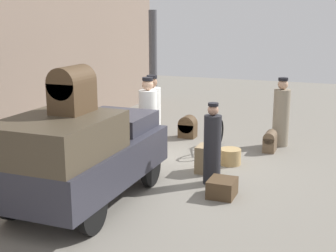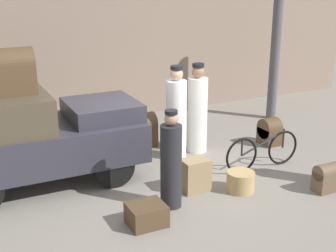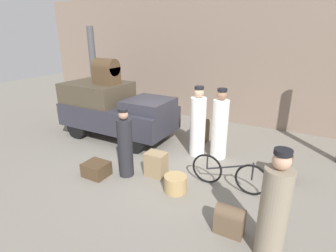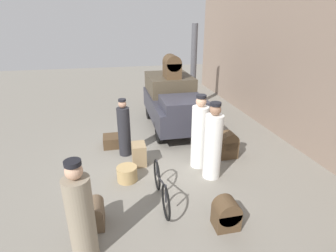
% 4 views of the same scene
% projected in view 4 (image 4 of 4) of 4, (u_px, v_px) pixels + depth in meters
% --- Properties ---
extents(ground_plane, '(30.00, 30.00, 0.00)m').
position_uv_depth(ground_plane, '(159.00, 155.00, 7.28)').
color(ground_plane, gray).
extents(station_building_facade, '(16.00, 0.15, 4.50)m').
position_uv_depth(station_building_facade, '(303.00, 69.00, 7.23)').
color(station_building_facade, gray).
rests_on(station_building_facade, ground).
extents(canopy_pillar_left, '(0.24, 0.24, 3.37)m').
position_uv_depth(canopy_pillar_left, '(193.00, 67.00, 10.80)').
color(canopy_pillar_left, '#4C4C51').
rests_on(canopy_pillar_left, ground).
extents(truck, '(3.53, 1.64, 1.67)m').
position_uv_depth(truck, '(173.00, 101.00, 8.99)').
color(truck, black).
rests_on(truck, ground).
extents(bicycle, '(1.64, 0.04, 0.73)m').
position_uv_depth(bicycle, '(161.00, 187.00, 5.32)').
color(bicycle, black).
rests_on(bicycle, ground).
extents(wicker_basket, '(0.48, 0.48, 0.35)m').
position_uv_depth(wicker_basket, '(127.00, 174.00, 6.11)').
color(wicker_basket, tan).
rests_on(wicker_basket, ground).
extents(conductor_in_dark_uniform, '(0.34, 0.34, 1.60)m').
position_uv_depth(conductor_in_dark_uniform, '(124.00, 130.00, 7.08)').
color(conductor_in_dark_uniform, '#232328').
rests_on(conductor_in_dark_uniform, ground).
extents(porter_lifting_near_truck, '(0.41, 0.41, 1.88)m').
position_uv_depth(porter_lifting_near_truck, '(199.00, 135.00, 6.48)').
color(porter_lifting_near_truck, white).
rests_on(porter_lifting_near_truck, ground).
extents(porter_standing_middle, '(0.41, 0.41, 1.72)m').
position_uv_depth(porter_standing_middle, '(81.00, 215.00, 3.93)').
color(porter_standing_middle, gray).
rests_on(porter_standing_middle, ground).
extents(porter_with_bicycle, '(0.41, 0.41, 1.86)m').
position_uv_depth(porter_with_bicycle, '(213.00, 144.00, 6.01)').
color(porter_with_bicycle, white).
rests_on(porter_with_bicycle, ground).
extents(trunk_barrel_dark, '(0.47, 0.28, 0.50)m').
position_uv_depth(trunk_barrel_dark, '(96.00, 213.00, 4.74)').
color(trunk_barrel_dark, brown).
rests_on(trunk_barrel_dark, ground).
extents(trunk_large_brown, '(0.47, 0.35, 0.57)m').
position_uv_depth(trunk_large_brown, '(139.00, 154.00, 6.76)').
color(trunk_large_brown, '#937A56').
rests_on(trunk_large_brown, ground).
extents(suitcase_tan_flat, '(0.54, 0.48, 0.32)m').
position_uv_depth(suitcase_tan_flat, '(112.00, 141.00, 7.76)').
color(suitcase_tan_flat, '#4C3823').
rests_on(suitcase_tan_flat, ground).
extents(suitcase_black_upright, '(0.37, 0.44, 0.59)m').
position_uv_depth(suitcase_black_upright, '(226.00, 214.00, 4.69)').
color(suitcase_black_upright, '#4C3823').
rests_on(suitcase_black_upright, ground).
extents(trunk_wicker_pale, '(0.37, 0.48, 0.73)m').
position_uv_depth(trunk_wicker_pale, '(228.00, 145.00, 7.08)').
color(trunk_wicker_pale, '#4C3823').
rests_on(trunk_wicker_pale, ground).
extents(trunk_on_truck_roof, '(0.71, 0.51, 0.76)m').
position_uv_depth(trunk_on_truck_roof, '(172.00, 66.00, 8.76)').
color(trunk_on_truck_roof, '#4C3823').
rests_on(trunk_on_truck_roof, truck).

